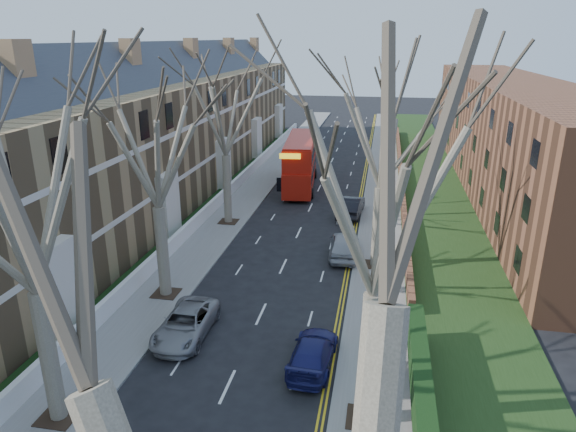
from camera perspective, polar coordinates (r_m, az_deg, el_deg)
The scene contains 16 objects.
pavement_left at distance 50.29m, azimuth -3.31°, elevation 3.53°, with size 3.00×102.00×0.12m, color slate.
pavement_right at distance 48.90m, azimuth 10.49°, elevation 2.77°, with size 3.00×102.00×0.12m, color slate.
terrace_left at distance 44.27m, azimuth -15.73°, elevation 7.95°, with size 9.70×78.00×13.60m.
flats_right at distance 53.02m, azimuth 23.47°, elevation 8.26°, with size 13.97×54.00×10.00m.
front_wall_left at distance 43.22m, azimuth -7.97°, elevation 1.49°, with size 0.30×78.00×1.00m.
grass_verge_right at distance 49.11m, azimuth 15.75°, elevation 2.54°, with size 6.00×102.00×0.06m.
tree_left_mid at distance 18.51m, azimuth -28.00°, elevation 4.06°, with size 10.50×10.50×14.71m.
tree_left_far at distance 26.92m, azimuth -14.90°, elevation 9.11°, with size 10.15×10.15×14.22m.
tree_left_dist at distance 37.96m, azimuth -7.18°, elevation 12.88°, with size 10.50×10.50×14.71m.
tree_right_mid at distance 16.49m, azimuth 10.17°, elevation 4.41°, with size 10.50×10.50×14.71m.
tree_right_far at distance 30.29m, azimuth 10.60°, elevation 10.51°, with size 10.15×10.15×14.22m.
double_decker_bus at distance 48.95m, azimuth 1.40°, elevation 5.82°, with size 3.60×11.36×4.67m.
car_left_far at distance 25.68m, azimuth -11.28°, elevation -11.64°, with size 2.22×4.81×1.34m, color gray.
car_right_near at distance 23.26m, azimuth 2.77°, elevation -14.92°, with size 1.79×4.41×1.28m, color navy.
car_right_mid at distance 33.90m, azimuth 6.25°, elevation -3.22°, with size 1.87×4.64×1.58m, color #94969C.
car_right_far at distance 41.66m, azimuth 7.00°, elevation 1.10°, with size 1.68×4.83×1.59m, color black.
Camera 1 is at (5.73, -7.96, 13.71)m, focal length 32.00 mm.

